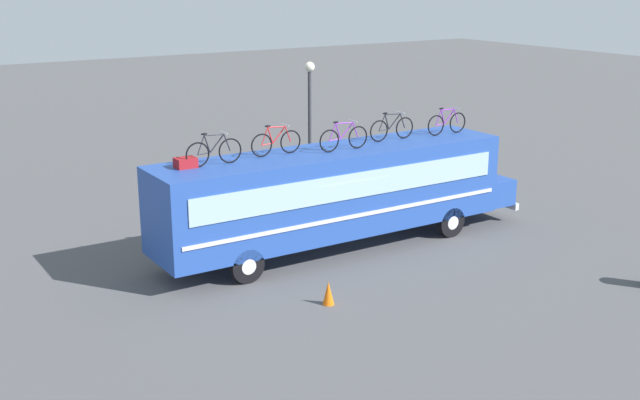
{
  "coord_description": "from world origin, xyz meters",
  "views": [
    {
      "loc": [
        -13.22,
        -19.92,
        8.45
      ],
      "look_at": [
        -0.48,
        0.0,
        1.68
      ],
      "focal_mm": 44.89,
      "sensor_mm": 36.0,
      "label": 1
    }
  ],
  "objects_px": {
    "luggage_bag_1": "(186,163)",
    "rooftop_bicycle_5": "(447,123)",
    "rooftop_bicycle_2": "(276,142)",
    "traffic_cone": "(328,293)",
    "street_lamp": "(310,110)",
    "rooftop_bicycle_4": "(392,128)",
    "rooftop_bicycle_1": "(214,151)",
    "bus": "(338,191)",
    "rooftop_bicycle_3": "(344,138)"
  },
  "relations": [
    {
      "from": "luggage_bag_1",
      "to": "rooftop_bicycle_5",
      "type": "height_order",
      "value": "rooftop_bicycle_5"
    },
    {
      "from": "rooftop_bicycle_5",
      "to": "luggage_bag_1",
      "type": "bearing_deg",
      "value": 178.18
    },
    {
      "from": "luggage_bag_1",
      "to": "rooftop_bicycle_2",
      "type": "height_order",
      "value": "rooftop_bicycle_2"
    },
    {
      "from": "traffic_cone",
      "to": "street_lamp",
      "type": "distance_m",
      "value": 11.06
    },
    {
      "from": "luggage_bag_1",
      "to": "street_lamp",
      "type": "xyz_separation_m",
      "value": [
        7.39,
        5.34,
        0.07
      ]
    },
    {
      "from": "street_lamp",
      "to": "rooftop_bicycle_5",
      "type": "bearing_deg",
      "value": -71.43
    },
    {
      "from": "rooftop_bicycle_2",
      "to": "rooftop_bicycle_5",
      "type": "relative_size",
      "value": 1.02
    },
    {
      "from": "rooftop_bicycle_4",
      "to": "street_lamp",
      "type": "xyz_separation_m",
      "value": [
        0.25,
        5.42,
        -0.18
      ]
    },
    {
      "from": "luggage_bag_1",
      "to": "rooftop_bicycle_1",
      "type": "xyz_separation_m",
      "value": [
        0.79,
        -0.16,
        0.25
      ]
    },
    {
      "from": "rooftop_bicycle_2",
      "to": "rooftop_bicycle_4",
      "type": "height_order",
      "value": "rooftop_bicycle_4"
    },
    {
      "from": "luggage_bag_1",
      "to": "traffic_cone",
      "type": "bearing_deg",
      "value": -60.83
    },
    {
      "from": "rooftop_bicycle_1",
      "to": "street_lamp",
      "type": "height_order",
      "value": "street_lamp"
    },
    {
      "from": "bus",
      "to": "traffic_cone",
      "type": "xyz_separation_m",
      "value": [
        -2.72,
        -3.61,
        -1.55
      ]
    },
    {
      "from": "rooftop_bicycle_1",
      "to": "rooftop_bicycle_3",
      "type": "bearing_deg",
      "value": -4.77
    },
    {
      "from": "bus",
      "to": "rooftop_bicycle_5",
      "type": "xyz_separation_m",
      "value": [
        4.38,
        0.02,
        1.71
      ]
    },
    {
      "from": "bus",
      "to": "street_lamp",
      "type": "relative_size",
      "value": 2.47
    },
    {
      "from": "rooftop_bicycle_2",
      "to": "rooftop_bicycle_3",
      "type": "distance_m",
      "value": 2.13
    },
    {
      "from": "rooftop_bicycle_3",
      "to": "bus",
      "type": "bearing_deg",
      "value": 106.32
    },
    {
      "from": "rooftop_bicycle_4",
      "to": "street_lamp",
      "type": "bearing_deg",
      "value": 87.36
    },
    {
      "from": "rooftop_bicycle_4",
      "to": "rooftop_bicycle_5",
      "type": "distance_m",
      "value": 2.16
    },
    {
      "from": "rooftop_bicycle_1",
      "to": "bus",
      "type": "bearing_deg",
      "value": -2.09
    },
    {
      "from": "street_lamp",
      "to": "rooftop_bicycle_2",
      "type": "bearing_deg",
      "value": -130.15
    },
    {
      "from": "luggage_bag_1",
      "to": "street_lamp",
      "type": "bearing_deg",
      "value": 35.86
    },
    {
      "from": "rooftop_bicycle_2",
      "to": "rooftop_bicycle_4",
      "type": "relative_size",
      "value": 0.97
    },
    {
      "from": "bus",
      "to": "street_lamp",
      "type": "distance_m",
      "value": 6.37
    },
    {
      "from": "rooftop_bicycle_2",
      "to": "rooftop_bicycle_3",
      "type": "height_order",
      "value": "rooftop_bicycle_2"
    },
    {
      "from": "rooftop_bicycle_5",
      "to": "traffic_cone",
      "type": "xyz_separation_m",
      "value": [
        -7.1,
        -3.63,
        -3.26
      ]
    },
    {
      "from": "bus",
      "to": "rooftop_bicycle_4",
      "type": "height_order",
      "value": "rooftop_bicycle_4"
    },
    {
      "from": "rooftop_bicycle_2",
      "to": "rooftop_bicycle_5",
      "type": "distance_m",
      "value": 6.39
    },
    {
      "from": "bus",
      "to": "rooftop_bicycle_4",
      "type": "relative_size",
      "value": 7.39
    },
    {
      "from": "luggage_bag_1",
      "to": "rooftop_bicycle_2",
      "type": "relative_size",
      "value": 0.34
    },
    {
      "from": "rooftop_bicycle_4",
      "to": "bus",
      "type": "bearing_deg",
      "value": -173.91
    },
    {
      "from": "rooftop_bicycle_2",
      "to": "rooftop_bicycle_1",
      "type": "bearing_deg",
      "value": -174.82
    },
    {
      "from": "bus",
      "to": "street_lamp",
      "type": "bearing_deg",
      "value": 66.27
    },
    {
      "from": "rooftop_bicycle_1",
      "to": "rooftop_bicycle_2",
      "type": "relative_size",
      "value": 1.02
    },
    {
      "from": "rooftop_bicycle_1",
      "to": "rooftop_bicycle_3",
      "type": "relative_size",
      "value": 0.98
    },
    {
      "from": "rooftop_bicycle_4",
      "to": "rooftop_bicycle_5",
      "type": "height_order",
      "value": "rooftop_bicycle_4"
    },
    {
      "from": "bus",
      "to": "rooftop_bicycle_5",
      "type": "relative_size",
      "value": 7.79
    },
    {
      "from": "luggage_bag_1",
      "to": "traffic_cone",
      "type": "distance_m",
      "value": 5.41
    },
    {
      "from": "street_lamp",
      "to": "bus",
      "type": "bearing_deg",
      "value": -113.73
    },
    {
      "from": "rooftop_bicycle_3",
      "to": "street_lamp",
      "type": "height_order",
      "value": "street_lamp"
    },
    {
      "from": "rooftop_bicycle_4",
      "to": "traffic_cone",
      "type": "relative_size",
      "value": 2.73
    },
    {
      "from": "bus",
      "to": "rooftop_bicycle_4",
      "type": "bearing_deg",
      "value": 6.09
    },
    {
      "from": "luggage_bag_1",
      "to": "rooftop_bicycle_1",
      "type": "relative_size",
      "value": 0.33
    },
    {
      "from": "rooftop_bicycle_3",
      "to": "traffic_cone",
      "type": "bearing_deg",
      "value": -129.12
    },
    {
      "from": "rooftop_bicycle_5",
      "to": "traffic_cone",
      "type": "distance_m",
      "value": 8.61
    },
    {
      "from": "rooftop_bicycle_4",
      "to": "street_lamp",
      "type": "height_order",
      "value": "street_lamp"
    },
    {
      "from": "rooftop_bicycle_2",
      "to": "street_lamp",
      "type": "height_order",
      "value": "street_lamp"
    },
    {
      "from": "luggage_bag_1",
      "to": "rooftop_bicycle_3",
      "type": "distance_m",
      "value": 5.0
    },
    {
      "from": "rooftop_bicycle_2",
      "to": "rooftop_bicycle_5",
      "type": "bearing_deg",
      "value": -2.89
    }
  ]
}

